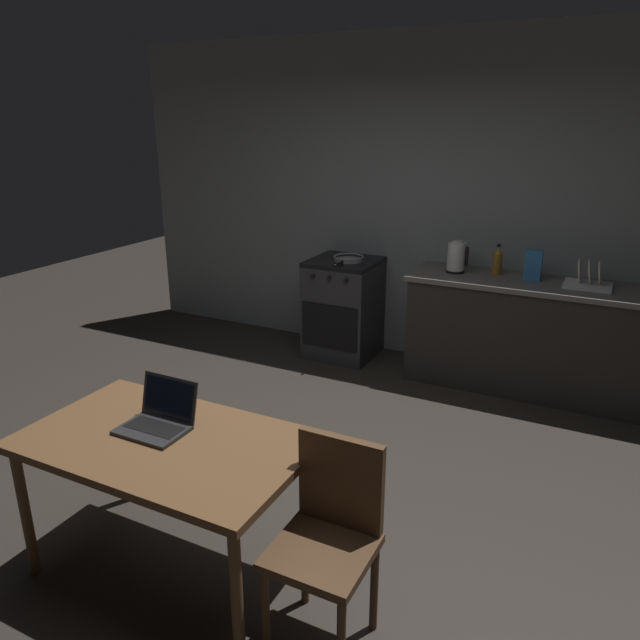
# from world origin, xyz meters

# --- Properties ---
(ground_plane) EXTENTS (12.00, 12.00, 0.00)m
(ground_plane) POSITION_xyz_m (0.00, 0.00, 0.00)
(ground_plane) COLOR #2D2823
(back_wall) EXTENTS (6.40, 0.10, 2.83)m
(back_wall) POSITION_xyz_m (0.30, 2.53, 1.42)
(back_wall) COLOR gray
(back_wall) RESTS_ON ground_plane
(kitchen_counter) EXTENTS (2.16, 0.64, 0.91)m
(kitchen_counter) POSITION_xyz_m (1.20, 2.18, 0.46)
(kitchen_counter) COLOR #282623
(kitchen_counter) RESTS_ON ground_plane
(stove_oven) EXTENTS (0.60, 0.62, 0.91)m
(stove_oven) POSITION_xyz_m (-0.56, 2.17, 0.46)
(stove_oven) COLOR #2D2D30
(stove_oven) RESTS_ON ground_plane
(dining_table) EXTENTS (1.34, 0.80, 0.74)m
(dining_table) POSITION_xyz_m (-0.11, -0.80, 0.66)
(dining_table) COLOR brown
(dining_table) RESTS_ON ground_plane
(chair) EXTENTS (0.40, 0.40, 0.91)m
(chair) POSITION_xyz_m (0.74, -0.80, 0.53)
(chair) COLOR #4C331E
(chair) RESTS_ON ground_plane
(laptop) EXTENTS (0.32, 0.28, 0.22)m
(laptop) POSITION_xyz_m (-0.20, -0.74, 0.78)
(laptop) COLOR #232326
(laptop) RESTS_ON dining_table
(electric_kettle) EXTENTS (0.17, 0.15, 0.26)m
(electric_kettle) POSITION_xyz_m (0.46, 2.18, 1.04)
(electric_kettle) COLOR black
(electric_kettle) RESTS_ON kitchen_counter
(frying_pan) EXTENTS (0.27, 0.45, 0.05)m
(frying_pan) POSITION_xyz_m (-0.51, 2.15, 0.94)
(frying_pan) COLOR gray
(frying_pan) RESTS_ON stove_oven
(cereal_box) EXTENTS (0.13, 0.05, 0.24)m
(cereal_box) POSITION_xyz_m (1.07, 2.20, 1.04)
(cereal_box) COLOR #3372B2
(cereal_box) RESTS_ON kitchen_counter
(dish_rack) EXTENTS (0.34, 0.26, 0.21)m
(dish_rack) POSITION_xyz_m (1.48, 2.18, 0.96)
(dish_rack) COLOR silver
(dish_rack) RESTS_ON kitchen_counter
(bottle_b) EXTENTS (0.07, 0.07, 0.25)m
(bottle_b) POSITION_xyz_m (0.78, 2.26, 1.03)
(bottle_b) COLOR #8C601E
(bottle_b) RESTS_ON kitchen_counter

